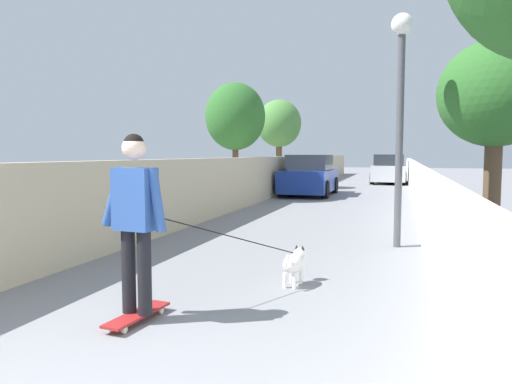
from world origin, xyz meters
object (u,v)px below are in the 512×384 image
lamp_post (401,86)px  car_far (389,170)px  tree_right_far (496,95)px  tree_left_distant (279,124)px  skateboard (137,315)px  person_skateboarder (135,210)px  car_near (310,176)px  dog (293,263)px  tree_left_near (235,117)px

lamp_post → car_far: 18.05m
tree_right_far → lamp_post: size_ratio=0.92×
tree_left_distant → skateboard: bearing=-170.0°
person_skateboarder → car_far: 22.46m
lamp_post → skateboard: lamp_post is taller
lamp_post → car_near: size_ratio=1.01×
tree_left_distant → person_skateboarder: bearing=-170.0°
skateboard → dog: dog is taller
dog → car_near: (12.35, 2.13, 0.44)m
skateboard → car_near: 14.05m
tree_left_distant → skateboard: size_ratio=4.90×
tree_left_near → dog: (-9.32, -4.06, -2.51)m
dog → car_far: size_ratio=0.50×
tree_left_distant → car_near: tree_left_distant is taller
lamp_post → car_far: size_ratio=1.00×
dog → lamp_post: bearing=-22.6°
tree_left_distant → car_far: tree_left_distant is taller
person_skateboarder → lamp_post: bearing=-27.2°
skateboard → car_far: size_ratio=0.21×
person_skateboarder → car_far: bearing=-4.3°
tree_left_distant → lamp_post: bearing=-157.1°
tree_left_near → skateboard: size_ratio=4.79×
dog → car_far: car_far is taller
tree_right_far → dog: tree_right_far is taller
skateboard → car_near: (14.00, 1.00, 0.65)m
lamp_post → dog: size_ratio=1.98×
tree_right_far → tree_left_near: bearing=51.1°
lamp_post → car_far: bearing=1.9°
tree_left_near → car_far: size_ratio=1.01×
dog → car_near: bearing=9.8°
lamp_post → dog: 3.89m
skateboard → car_far: car_far is taller
tree_left_near → skateboard: bearing=-165.0°
tree_right_far → car_near: bearing=29.9°
car_far → skateboard: bearing=175.7°
tree_left_near → car_near: tree_left_near is taller
lamp_post → skateboard: (-4.47, 2.30, -2.62)m
car_near → car_far: (8.39, -2.70, 0.00)m
person_skateboarder → car_far: person_skateboarder is taller
tree_left_near → lamp_post: tree_left_near is taller
lamp_post → car_far: (17.93, 0.60, -1.98)m
tree_right_far → lamp_post: 1.89m
tree_right_far → person_skateboarder: tree_right_far is taller
tree_left_near → dog: tree_left_near is taller
tree_left_distant → dog: (-15.32, -4.10, -2.63)m
person_skateboarder → tree_left_distant: bearing=10.0°
car_near → skateboard: bearing=-175.9°
lamp_post → person_skateboarder: (-4.47, 2.30, -1.63)m
tree_left_near → dog: size_ratio=2.00×
tree_left_near → tree_left_distant: bearing=0.5°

